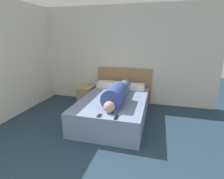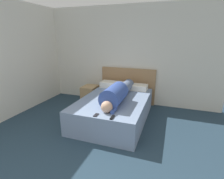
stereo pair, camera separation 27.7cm
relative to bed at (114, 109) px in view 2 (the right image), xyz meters
name	(u,v)px [view 2 (the right image)]	position (x,y,z in m)	size (l,w,h in m)	color
wall_back	(120,56)	(-0.25, 1.22, 1.05)	(5.28, 0.06, 2.60)	silver
bed	(114,109)	(0.00, 0.00, 0.00)	(1.39, 2.06, 0.50)	#7589A8
headboard	(128,86)	(0.00, 1.15, 0.24)	(1.51, 0.04, 0.98)	#A37A51
nightstand	(90,94)	(-1.00, 0.78, -0.01)	(0.39, 0.46, 0.48)	tan
person_lying	(118,93)	(0.11, -0.11, 0.42)	(0.39, 1.72, 0.39)	tan
pillow_near_headboard	(113,85)	(-0.33, 0.82, 0.33)	(0.62, 0.32, 0.15)	silver
pillow_second	(136,87)	(0.30, 0.82, 0.32)	(0.59, 0.32, 0.14)	silver
tv_remote	(112,117)	(0.28, -0.93, 0.26)	(0.04, 0.15, 0.02)	black
cell_phone	(96,115)	(-0.02, -0.93, 0.26)	(0.06, 0.13, 0.01)	black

